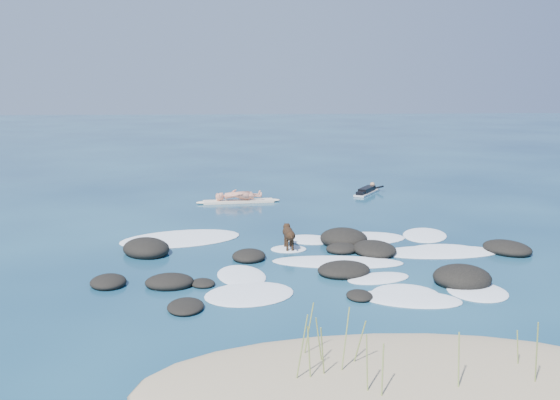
{
  "coord_description": "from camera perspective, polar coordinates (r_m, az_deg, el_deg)",
  "views": [
    {
      "loc": [
        -2.67,
        -17.69,
        5.05
      ],
      "look_at": [
        -1.14,
        4.0,
        0.9
      ],
      "focal_mm": 40.0,
      "sensor_mm": 36.0,
      "label": 1
    }
  ],
  "objects": [
    {
      "name": "breaking_foam",
      "position": [
        18.29,
        5.06,
        -5.24
      ],
      "size": [
        11.96,
        8.75,
        0.12
      ],
      "color": "white",
      "rests_on": "ground"
    },
    {
      "name": "reef_rocks",
      "position": [
        17.51,
        6.35,
        -5.61
      ],
      "size": [
        13.58,
        8.21,
        0.63
      ],
      "color": "black",
      "rests_on": "ground"
    },
    {
      "name": "dog",
      "position": [
        18.91,
        0.79,
        -3.08
      ],
      "size": [
        0.36,
        1.22,
        0.77
      ],
      "rotation": [
        0.0,
        0.0,
        1.64
      ],
      "color": "black",
      "rests_on": "ground"
    },
    {
      "name": "ground",
      "position": [
        18.59,
        4.4,
        -4.99
      ],
      "size": [
        160.0,
        160.0,
        0.0
      ],
      "primitive_type": "plane",
      "color": "#0A2642",
      "rests_on": "ground"
    },
    {
      "name": "standing_surfer_rig",
      "position": [
        26.27,
        -3.84,
        1.48
      ],
      "size": [
        3.58,
        0.95,
        2.03
      ],
      "rotation": [
        0.0,
        0.0,
        0.11
      ],
      "color": "#FAE6C8",
      "rests_on": "ground"
    },
    {
      "name": "paddling_surfer_rig",
      "position": [
        28.71,
        7.97,
        0.86
      ],
      "size": [
        1.67,
        2.23,
        0.42
      ],
      "rotation": [
        0.0,
        0.0,
        1.02
      ],
      "color": "silver",
      "rests_on": "ground"
    },
    {
      "name": "dune_grass",
      "position": [
        10.69,
        8.59,
        -13.62
      ],
      "size": [
        3.93,
        1.77,
        1.24
      ],
      "color": "olive",
      "rests_on": "ground"
    },
    {
      "name": "sand_dune",
      "position": [
        11.08,
        10.84,
        -16.53
      ],
      "size": [
        9.0,
        4.4,
        0.6
      ],
      "primitive_type": "ellipsoid",
      "color": "#9E8966",
      "rests_on": "ground"
    }
  ]
}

